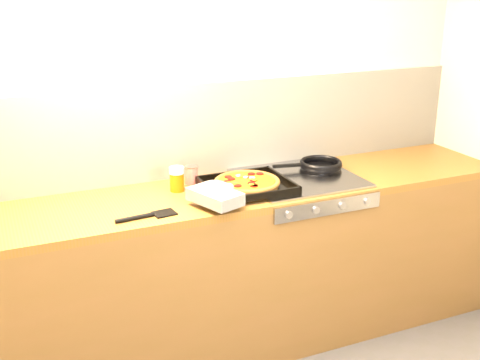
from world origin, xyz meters
name	(u,v)px	position (x,y,z in m)	size (l,w,h in m)	color
room_shell	(200,130)	(0.00, 1.39, 1.15)	(3.20, 3.20, 3.20)	white
counter_run	(221,270)	(0.00, 1.10, 0.45)	(3.20, 0.62, 0.90)	brown
stovetop	(298,178)	(0.45, 1.10, 0.91)	(0.60, 0.56, 0.02)	#9E9FA3
pizza_on_tray	(238,186)	(0.06, 1.01, 0.95)	(0.56, 0.49, 0.07)	black
frying_pan	(320,165)	(0.62, 1.17, 0.94)	(0.41, 0.28, 0.04)	black
tomato_can	(191,175)	(-0.10, 1.25, 0.95)	(0.07, 0.07, 0.10)	#A40D11
juice_glass	(177,179)	(-0.20, 1.19, 0.96)	(0.08, 0.08, 0.13)	#D0640C
wooden_spoon	(245,173)	(0.22, 1.28, 0.91)	(0.30, 0.10, 0.02)	#996841
black_spatula	(147,216)	(-0.43, 0.91, 0.91)	(0.29, 0.09, 0.02)	black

